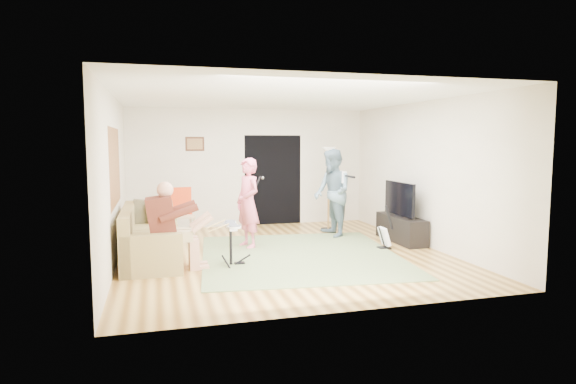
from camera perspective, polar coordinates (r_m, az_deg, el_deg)
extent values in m
plane|color=brown|center=(8.49, -0.60, -7.30)|extent=(6.00, 6.00, 0.00)
plane|color=white|center=(8.30, -0.63, 11.16)|extent=(6.00, 6.00, 0.00)
plane|color=brown|center=(8.22, -19.84, 2.83)|extent=(0.00, 2.05, 2.05)
plane|color=black|center=(11.33, -1.79, 1.43)|extent=(2.10, 0.00, 2.10)
cube|color=#3F2314|center=(11.01, -10.99, 5.61)|extent=(0.42, 0.03, 0.32)
cube|color=#627648|center=(8.34, 1.43, -7.50)|extent=(3.66, 3.98, 0.02)
cube|color=olive|center=(8.26, -15.78, -6.35)|extent=(0.88, 1.76, 0.44)
cube|color=olive|center=(8.23, -18.43, -4.90)|extent=(0.17, 2.18, 0.88)
cube|color=olive|center=(9.21, -15.77, -4.50)|extent=(0.88, 0.21, 0.62)
cube|color=olive|center=(7.28, -15.84, -7.26)|extent=(0.88, 0.21, 0.62)
cube|color=#592419|center=(7.52, -14.79, -2.92)|extent=(0.38, 0.49, 0.62)
sphere|color=tan|center=(7.47, -14.37, 0.26)|extent=(0.25, 0.25, 0.25)
cylinder|color=black|center=(7.69, -6.80, -6.28)|extent=(0.04, 0.04, 0.61)
cube|color=silver|center=(7.63, -6.82, -4.11)|extent=(0.12, 0.61, 0.04)
imported|color=#E76481|center=(8.88, -4.77, -1.30)|extent=(0.58, 0.70, 1.65)
imported|color=slate|center=(9.91, 5.28, -0.10)|extent=(0.72, 0.91, 1.81)
cube|color=black|center=(9.03, 11.31, -6.52)|extent=(0.22, 0.18, 0.03)
cube|color=white|center=(8.98, 11.34, -5.19)|extent=(0.17, 0.26, 0.34)
cylinder|color=black|center=(8.96, 11.89, -2.97)|extent=(0.18, 0.04, 0.45)
cylinder|color=black|center=(10.76, 4.78, -4.41)|extent=(0.33, 0.33, 0.03)
cylinder|color=#B3864D|center=(10.63, 4.82, 0.22)|extent=(0.04, 0.04, 1.73)
cone|color=white|center=(10.58, 4.87, 5.00)|extent=(0.29, 0.29, 0.12)
cube|color=tan|center=(9.80, -12.38, -2.85)|extent=(0.48, 0.48, 0.04)
cube|color=red|center=(9.95, -12.49, -0.71)|extent=(0.42, 0.13, 0.44)
cube|color=black|center=(9.71, 13.25, -4.27)|extent=(0.40, 1.40, 0.50)
cube|color=black|center=(9.60, 13.08, -0.76)|extent=(0.06, 1.08, 0.64)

